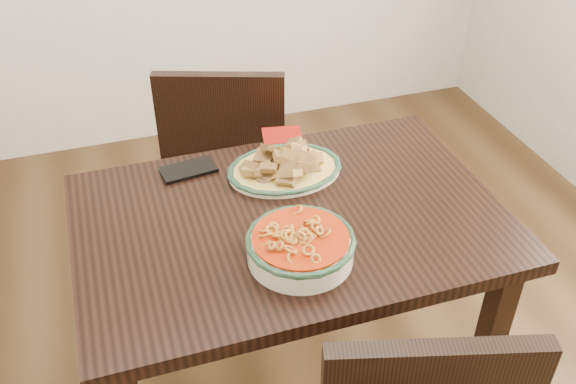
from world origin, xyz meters
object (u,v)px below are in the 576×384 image
object	(u,v)px
noodle_bowl	(300,244)
fish_plate	(285,160)
dining_table	(290,247)
chair_far	(228,159)
smartphone	(188,170)

from	to	relation	value
noodle_bowl	fish_plate	bearing A→B (deg)	78.01
dining_table	chair_far	world-z (taller)	chair_far
dining_table	noodle_bowl	bearing A→B (deg)	-100.18
dining_table	noodle_bowl	size ratio (longest dim) A/B	4.20
noodle_bowl	dining_table	bearing A→B (deg)	79.82
dining_table	chair_far	xyz separation A→B (m)	(-0.01, 0.68, -0.14)
fish_plate	dining_table	bearing A→B (deg)	-103.55
dining_table	noodle_bowl	xyz separation A→B (m)	(-0.03, -0.16, 0.15)
chair_far	fish_plate	world-z (taller)	chair_far
fish_plate	noodle_bowl	size ratio (longest dim) A/B	1.22
chair_far	smartphone	world-z (taller)	chair_far
fish_plate	noodle_bowl	world-z (taller)	fish_plate
chair_far	noodle_bowl	distance (m)	0.89
fish_plate	smartphone	bearing A→B (deg)	160.12
chair_far	noodle_bowl	bearing A→B (deg)	108.05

